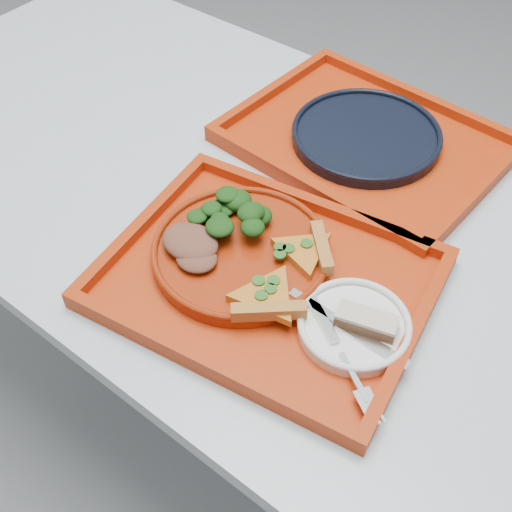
# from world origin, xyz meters

# --- Properties ---
(ground) EXTENTS (10.00, 10.00, 0.00)m
(ground) POSITION_xyz_m (0.00, 0.00, 0.00)
(ground) COLOR gray
(ground) RESTS_ON ground
(table) EXTENTS (1.60, 0.80, 0.75)m
(table) POSITION_xyz_m (0.00, 0.00, 0.68)
(table) COLOR #A9B4BD
(table) RESTS_ON ground
(tray_main) EXTENTS (0.50, 0.41, 0.01)m
(tray_main) POSITION_xyz_m (0.15, -0.15, 0.76)
(tray_main) COLOR #A72908
(tray_main) RESTS_ON table
(tray_far) EXTENTS (0.47, 0.38, 0.01)m
(tray_far) POSITION_xyz_m (0.10, 0.21, 0.76)
(tray_far) COLOR #A72908
(tray_far) RESTS_ON table
(dinner_plate) EXTENTS (0.26, 0.26, 0.02)m
(dinner_plate) POSITION_xyz_m (0.10, -0.14, 0.77)
(dinner_plate) COLOR maroon
(dinner_plate) RESTS_ON tray_main
(side_plate) EXTENTS (0.15, 0.15, 0.01)m
(side_plate) POSITION_xyz_m (0.30, -0.15, 0.77)
(side_plate) COLOR white
(side_plate) RESTS_ON tray_main
(navy_plate) EXTENTS (0.26, 0.26, 0.02)m
(navy_plate) POSITION_xyz_m (0.10, 0.21, 0.77)
(navy_plate) COLOR black
(navy_plate) RESTS_ON tray_far
(pizza_slice_a) EXTENTS (0.15, 0.15, 0.02)m
(pizza_slice_a) POSITION_xyz_m (0.19, -0.19, 0.79)
(pizza_slice_a) COLOR gold
(pizza_slice_a) RESTS_ON dinner_plate
(pizza_slice_b) EXTENTS (0.14, 0.14, 0.02)m
(pizza_slice_b) POSITION_xyz_m (0.18, -0.09, 0.79)
(pizza_slice_b) COLOR gold
(pizza_slice_b) RESTS_ON dinner_plate
(salad_heap) EXTENTS (0.10, 0.09, 0.05)m
(salad_heap) POSITION_xyz_m (0.06, -0.10, 0.80)
(salad_heap) COLOR black
(salad_heap) RESTS_ON dinner_plate
(meat_portion) EXTENTS (0.09, 0.07, 0.03)m
(meat_portion) POSITION_xyz_m (0.04, -0.18, 0.79)
(meat_portion) COLOR brown
(meat_portion) RESTS_ON dinner_plate
(dessert_bar) EXTENTS (0.09, 0.05, 0.02)m
(dessert_bar) POSITION_xyz_m (0.31, -0.14, 0.79)
(dessert_bar) COLOR #502F1A
(dessert_bar) RESTS_ON side_plate
(knife) EXTENTS (0.19, 0.02, 0.01)m
(knife) POSITION_xyz_m (0.30, -0.16, 0.78)
(knife) COLOR silver
(knife) RESTS_ON side_plate
(fork) EXTENTS (0.17, 0.12, 0.01)m
(fork) POSITION_xyz_m (0.31, -0.20, 0.78)
(fork) COLOR silver
(fork) RESTS_ON side_plate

